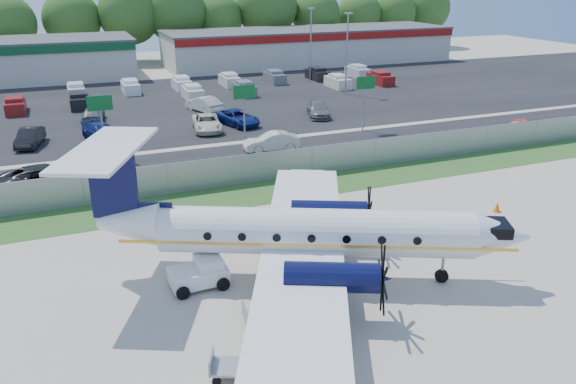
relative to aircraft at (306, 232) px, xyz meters
name	(u,v)px	position (x,y,z in m)	size (l,w,h in m)	color
ground	(337,284)	(1.15, -1.03, -2.38)	(170.00, 170.00, 0.00)	#B8AA9B
grass_verge	(253,194)	(1.15, 10.97, -2.37)	(170.00, 4.00, 0.02)	#2D561E
access_road	(223,162)	(1.15, 17.97, -2.36)	(170.00, 8.00, 0.02)	black
parking_lot	(170,105)	(1.15, 38.97, -2.36)	(170.00, 32.00, 0.02)	black
perimeter_fence	(243,169)	(1.15, 12.97, -1.37)	(120.00, 0.06, 1.99)	gray
building_east	(309,46)	(27.15, 60.95, 0.25)	(44.40, 12.40, 5.24)	beige
sign_left	(101,112)	(-6.85, 21.88, 1.24)	(1.80, 0.26, 5.00)	gray
sign_mid	(244,100)	(4.15, 21.88, 1.24)	(1.80, 0.26, 5.00)	gray
sign_right	(365,90)	(15.15, 21.88, 1.24)	(1.80, 0.26, 5.00)	gray
light_pole_ne	(347,48)	(21.15, 36.97, 2.86)	(0.90, 0.35, 9.09)	gray
light_pole_se	(311,39)	(21.15, 46.97, 2.86)	(0.90, 0.35, 9.09)	gray
tree_line	(129,62)	(1.15, 72.97, -2.38)	(112.00, 6.00, 14.00)	#2E5819
aircraft	(306,232)	(0.00, 0.00, 0.00)	(19.73, 19.14, 6.15)	silver
pushback_tug	(201,273)	(-4.57, 1.17, -1.73)	(2.55, 1.87, 1.35)	silver
baggage_cart_near	(235,366)	(-4.92, -5.26, -1.96)	(1.99, 1.62, 0.90)	gray
baggage_cart_far	(270,316)	(-2.80, -2.93, -1.89)	(2.12, 1.40, 1.06)	gray
cone_nose	(497,207)	(13.57, 2.92, -2.10)	(0.42, 0.42, 0.59)	#E85E07
cone_starboard_wing	(227,240)	(-2.33, 4.78, -2.16)	(0.32, 0.32, 0.46)	#E85E07
road_car_west	(49,188)	(-10.92, 16.86, -2.38)	(2.61, 5.67, 1.58)	black
road_car_mid	(272,150)	(5.53, 19.37, -2.38)	(1.53, 4.38, 1.44)	beige
road_car_east	(525,134)	(27.73, 15.59, -2.38)	(1.42, 4.07, 1.34)	maroon
parked_car_a	(31,146)	(-12.20, 27.83, -2.38)	(1.52, 4.37, 1.44)	black
parked_car_b	(103,140)	(-6.65, 27.38, -2.38)	(1.95, 4.79, 1.39)	navy
parked_car_c	(207,130)	(2.28, 27.19, -2.38)	(2.35, 5.09, 1.41)	beige
parked_car_d	(238,125)	(5.37, 28.05, -2.38)	(2.32, 5.02, 1.40)	navy
parked_car_e	(318,116)	(13.73, 28.32, -2.38)	(1.95, 4.80, 1.39)	#595B5E
parked_car_f	(94,122)	(-6.92, 34.19, -2.38)	(1.91, 4.70, 1.36)	#595B5E
parked_car_g	(204,111)	(3.85, 34.56, -2.38)	(1.64, 4.70, 1.55)	beige
far_parking_rows	(161,96)	(1.15, 43.97, -2.38)	(56.00, 10.00, 1.60)	gray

